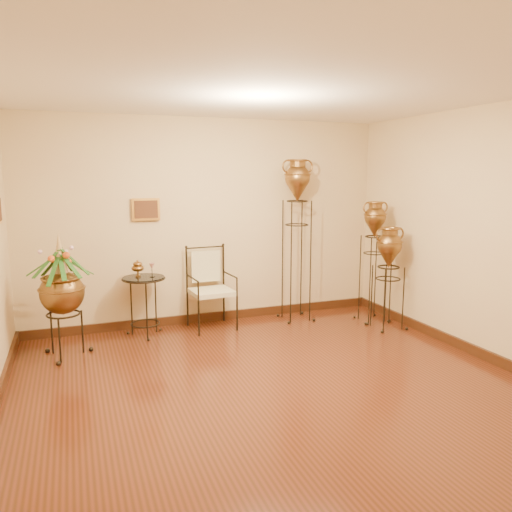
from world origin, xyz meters
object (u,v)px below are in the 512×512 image
object	(u,v)px
amphora_tall	(297,238)
armchair	(212,289)
side_table	(145,305)
amphora_mid	(373,261)
planter_urn	(62,287)

from	to	relation	value
amphora_tall	armchair	distance (m)	1.38
armchair	side_table	size ratio (longest dim) A/B	1.12
amphora_mid	side_table	size ratio (longest dim) A/B	1.76
amphora_mid	planter_urn	distance (m)	4.06
armchair	amphora_mid	bearing A→B (deg)	-15.49
amphora_tall	side_table	xyz separation A→B (m)	(-2.13, 0.00, -0.76)
amphora_tall	planter_urn	world-z (taller)	amphora_tall
amphora_tall	side_table	size ratio (longest dim) A/B	2.35
amphora_mid	planter_urn	xyz separation A→B (m)	(-4.06, 0.01, -0.06)
amphora_tall	amphora_mid	distance (m)	1.11
amphora_mid	armchair	distance (m)	2.28
planter_urn	side_table	distance (m)	1.13
amphora_tall	amphora_mid	size ratio (longest dim) A/B	1.34
amphora_tall	amphora_mid	bearing A→B (deg)	-24.29
amphora_tall	planter_urn	distance (m)	3.14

